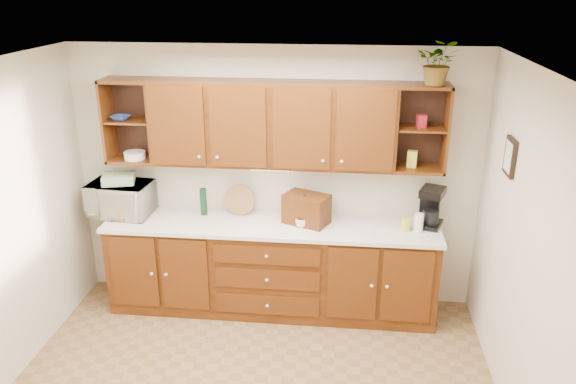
% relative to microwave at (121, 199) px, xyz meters
% --- Properties ---
extents(ceiling, '(4.00, 4.00, 0.00)m').
position_rel_microwave_xyz_m(ceiling, '(1.52, -1.51, 1.49)').
color(ceiling, white).
rests_on(ceiling, back_wall).
extents(back_wall, '(4.00, 0.00, 4.00)m').
position_rel_microwave_xyz_m(back_wall, '(1.52, 0.24, 0.19)').
color(back_wall, beige).
rests_on(back_wall, floor).
extents(right_wall, '(0.00, 3.50, 3.50)m').
position_rel_microwave_xyz_m(right_wall, '(3.52, -1.51, 0.19)').
color(right_wall, beige).
rests_on(right_wall, floor).
extents(base_cabinets, '(3.20, 0.60, 0.90)m').
position_rel_microwave_xyz_m(base_cabinets, '(1.52, -0.06, -0.66)').
color(base_cabinets, '#371806').
rests_on(base_cabinets, floor).
extents(countertop, '(3.24, 0.64, 0.04)m').
position_rel_microwave_xyz_m(countertop, '(1.52, -0.07, -0.19)').
color(countertop, white).
rests_on(countertop, base_cabinets).
extents(upper_cabinets, '(3.20, 0.33, 0.80)m').
position_rel_microwave_xyz_m(upper_cabinets, '(1.53, 0.07, 0.79)').
color(upper_cabinets, '#371806').
rests_on(upper_cabinets, back_wall).
extents(undercabinet_light, '(0.40, 0.05, 0.02)m').
position_rel_microwave_xyz_m(undercabinet_light, '(1.52, 0.02, 0.36)').
color(undercabinet_light, white).
rests_on(undercabinet_light, upper_cabinets).
extents(framed_picture, '(0.03, 0.24, 0.30)m').
position_rel_microwave_xyz_m(framed_picture, '(3.50, -0.61, 0.74)').
color(framed_picture, black).
rests_on(framed_picture, right_wall).
extents(wicker_basket, '(0.32, 0.32, 0.14)m').
position_rel_microwave_xyz_m(wicker_basket, '(0.08, -0.08, -0.10)').
color(wicker_basket, '#A37244').
rests_on(wicker_basket, countertop).
extents(microwave, '(0.63, 0.45, 0.33)m').
position_rel_microwave_xyz_m(microwave, '(0.00, 0.00, 0.00)').
color(microwave, beige).
rests_on(microwave, countertop).
extents(towel_stack, '(0.35, 0.29, 0.09)m').
position_rel_microwave_xyz_m(towel_stack, '(0.00, 0.00, 0.21)').
color(towel_stack, '#EAD46E').
rests_on(towel_stack, microwave).
extents(wine_bottle, '(0.09, 0.09, 0.27)m').
position_rel_microwave_xyz_m(wine_bottle, '(0.82, 0.08, -0.03)').
color(wine_bottle, '#10311A').
rests_on(wine_bottle, countertop).
extents(woven_tray, '(0.32, 0.11, 0.31)m').
position_rel_microwave_xyz_m(woven_tray, '(1.18, 0.13, -0.16)').
color(woven_tray, '#A37244').
rests_on(woven_tray, countertop).
extents(bread_box, '(0.48, 0.41, 0.29)m').
position_rel_microwave_xyz_m(bread_box, '(1.86, -0.01, -0.02)').
color(bread_box, '#371806').
rests_on(bread_box, countertop).
extents(mug_tree, '(0.27, 0.28, 0.31)m').
position_rel_microwave_xyz_m(mug_tree, '(1.84, -0.04, -0.12)').
color(mug_tree, '#371806').
rests_on(mug_tree, countertop).
extents(canister_red, '(0.14, 0.14, 0.14)m').
position_rel_microwave_xyz_m(canister_red, '(1.79, 0.02, -0.10)').
color(canister_red, '#A51721').
rests_on(canister_red, countertop).
extents(canister_white, '(0.11, 0.11, 0.17)m').
position_rel_microwave_xyz_m(canister_white, '(2.92, -0.09, -0.08)').
color(canister_white, white).
rests_on(canister_white, countertop).
extents(canister_yellow, '(0.10, 0.10, 0.12)m').
position_rel_microwave_xyz_m(canister_yellow, '(2.80, -0.09, -0.11)').
color(canister_yellow, gold).
rests_on(canister_yellow, countertop).
extents(coffee_maker, '(0.29, 0.32, 0.38)m').
position_rel_microwave_xyz_m(coffee_maker, '(3.04, 0.06, 0.02)').
color(coffee_maker, black).
rests_on(coffee_maker, countertop).
extents(bowl_stack, '(0.21, 0.21, 0.04)m').
position_rel_microwave_xyz_m(bowl_stack, '(0.07, 0.03, 0.82)').
color(bowl_stack, navy).
rests_on(bowl_stack, upper_cabinets).
extents(plate_stack, '(0.25, 0.25, 0.07)m').
position_rel_microwave_xyz_m(plate_stack, '(0.18, 0.03, 0.45)').
color(plate_stack, white).
rests_on(plate_stack, upper_cabinets).
extents(pantry_box_yellow, '(0.10, 0.08, 0.15)m').
position_rel_microwave_xyz_m(pantry_box_yellow, '(2.83, 0.06, 0.49)').
color(pantry_box_yellow, gold).
rests_on(pantry_box_yellow, upper_cabinets).
extents(pantry_box_red, '(0.09, 0.09, 0.12)m').
position_rel_microwave_xyz_m(pantry_box_red, '(2.88, 0.05, 0.85)').
color(pantry_box_red, '#A51721').
rests_on(pantry_box_red, upper_cabinets).
extents(potted_plant, '(0.41, 0.37, 0.39)m').
position_rel_microwave_xyz_m(potted_plant, '(2.98, 0.00, 1.38)').
color(potted_plant, '#999999').
rests_on(potted_plant, upper_cabinets).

